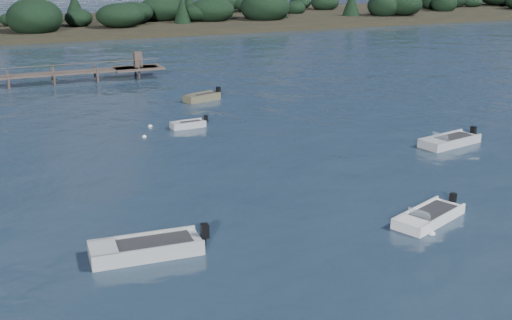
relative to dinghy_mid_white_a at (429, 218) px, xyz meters
name	(u,v)px	position (x,y,z in m)	size (l,w,h in m)	color
ground	(82,63)	(-7.81, 55.42, -0.14)	(400.00, 400.00, 0.00)	#152332
dinghy_mid_white_a	(429,218)	(0.00, 0.00, 0.00)	(4.60, 3.07, 1.07)	silver
tender_far_grey_b	(202,99)	(-1.34, 30.07, 0.04)	(3.75, 2.26, 1.26)	#6D6649
dinghy_mid_white_b	(449,142)	(9.64, 10.15, 0.02)	(5.01, 2.58, 1.22)	#A1A6A8
tender_far_white	(188,126)	(-5.33, 21.65, 0.00)	(2.91, 1.20, 0.99)	#A1A6A8
dinghy_mid_grey	(146,251)	(-13.55, 1.89, 0.04)	(5.25, 2.12, 1.31)	#A1A6A8
buoy_b	(432,234)	(-0.84, -1.35, -0.14)	(0.32, 0.32, 0.32)	silver
buoy_e	(150,127)	(-7.88, 23.04, -0.14)	(0.32, 0.32, 0.32)	silver
buoy_extra_a	(144,137)	(-9.00, 20.34, -0.14)	(0.32, 0.32, 0.32)	silver
far_headland	(182,13)	(17.19, 95.42, 1.83)	(190.00, 40.00, 5.80)	black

